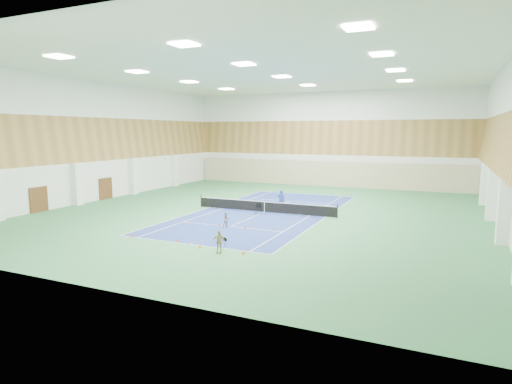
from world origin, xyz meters
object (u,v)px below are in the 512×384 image
ball_cart (258,209)px  child_apron (219,242)px  coach (281,200)px  tennis_net (264,206)px  child_court (226,219)px

ball_cart → child_apron: bearing=-100.3°
child_apron → ball_cart: bearing=91.2°
coach → ball_cart: coach is taller
tennis_net → ball_cart: 1.11m
coach → ball_cart: (-0.93, -2.95, -0.43)m
child_court → child_apron: (2.80, -6.17, 0.10)m
tennis_net → child_apron: size_ratio=9.62×
tennis_net → child_apron: child_apron is taller
tennis_net → coach: coach is taller
tennis_net → child_apron: (2.57, -12.78, 0.12)m
child_apron → child_court: bearing=102.9°
tennis_net → ball_cart: size_ratio=14.31×
coach → child_apron: coach is taller
child_court → ball_cart: bearing=49.7°
child_court → coach: bearing=44.0°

